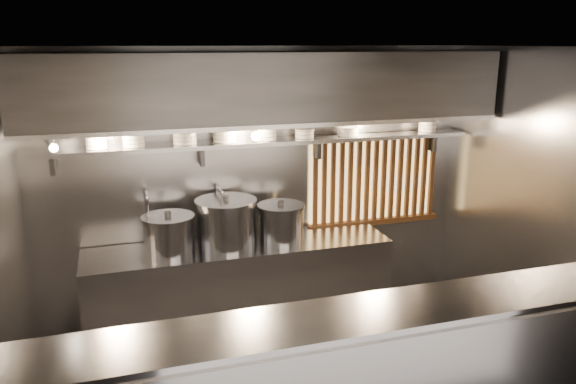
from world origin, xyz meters
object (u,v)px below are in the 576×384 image
pendant_bulb (256,136)px  stock_pot_mid (281,223)px  heat_lamp (49,141)px  stock_pot_right (226,223)px  stock_pot_left (169,234)px

pendant_bulb → stock_pot_mid: bearing=-20.3°
pendant_bulb → heat_lamp: bearing=-169.0°
stock_pot_right → stock_pot_left: bearing=-176.5°
stock_pot_left → stock_pot_right: stock_pot_right is taller
stock_pot_left → stock_pot_mid: bearing=0.4°
heat_lamp → stock_pot_right: heat_lamp is taller
stock_pot_mid → heat_lamp: bearing=-172.5°
stock_pot_left → heat_lamp: bearing=-164.3°
stock_pot_mid → stock_pot_right: stock_pot_right is taller
heat_lamp → pendant_bulb: 1.83m
heat_lamp → pendant_bulb: size_ratio=1.87×
heat_lamp → stock_pot_mid: 2.26m
stock_pot_mid → stock_pot_right: (-0.55, 0.03, 0.04)m
stock_pot_mid → stock_pot_right: size_ratio=0.80×
pendant_bulb → stock_pot_left: pendant_bulb is taller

